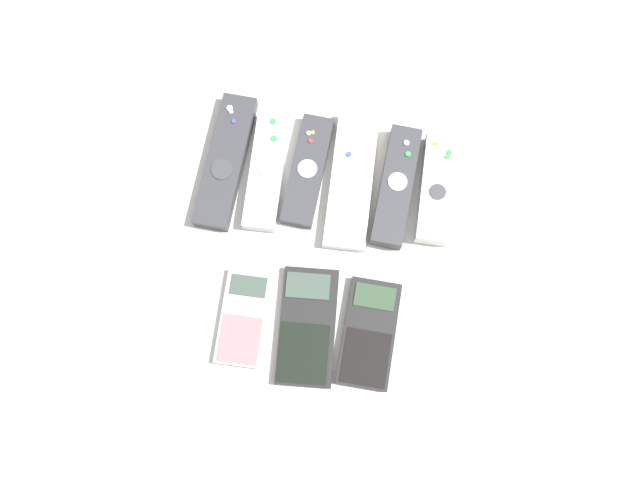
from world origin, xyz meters
name	(u,v)px	position (x,y,z in m)	size (l,w,h in m)	color
ground_plane	(318,257)	(0.00, 0.00, 0.00)	(3.00, 3.00, 0.00)	beige
remote_0	(226,161)	(-0.15, 0.12, 0.01)	(0.06, 0.20, 0.02)	#333338
remote_1	(267,171)	(-0.09, 0.11, 0.01)	(0.05, 0.18, 0.02)	silver
remote_2	(308,171)	(-0.03, 0.12, 0.01)	(0.06, 0.17, 0.02)	#333338
remote_3	(351,181)	(0.03, 0.12, 0.01)	(0.06, 0.20, 0.02)	white
remote_4	(396,187)	(0.10, 0.11, 0.01)	(0.05, 0.18, 0.03)	#333338
remote_5	(437,189)	(0.15, 0.12, 0.01)	(0.05, 0.16, 0.03)	white
calculator_0	(244,318)	(-0.09, -0.10, 0.01)	(0.06, 0.13, 0.01)	#B2B2B7
calculator_1	(305,326)	(0.00, -0.10, 0.01)	(0.08, 0.16, 0.01)	black
calculator_2	(369,333)	(0.08, -0.10, 0.01)	(0.07, 0.15, 0.01)	black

